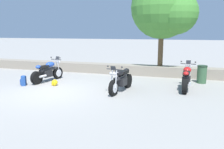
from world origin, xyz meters
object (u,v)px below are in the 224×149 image
rider_helmet (55,83)px  leafy_tree_far_left (165,9)px  motorcycle_blue_near_left (48,72)px  rider_backpack (23,80)px  motorcycle_black_centre (121,80)px  motorcycle_red_far_right (187,78)px  trash_bin (202,74)px

rider_helmet → leafy_tree_far_left: leafy_tree_far_left is taller
motorcycle_blue_near_left → rider_backpack: 1.30m
motorcycle_black_centre → leafy_tree_far_left: (1.41, 3.90, 3.16)m
motorcycle_red_far_right → trash_bin: motorcycle_red_far_right is taller
rider_backpack → motorcycle_red_far_right: bearing=11.1°
rider_helmet → leafy_tree_far_left: (4.60, 3.78, 3.51)m
motorcycle_blue_near_left → motorcycle_red_far_right: same height
rider_backpack → rider_helmet: size_ratio=1.68×
motorcycle_black_centre → rider_backpack: size_ratio=4.38×
motorcycle_black_centre → trash_bin: (3.36, 2.62, -0.05)m
leafy_tree_far_left → rider_backpack: bearing=-145.1°
motorcycle_blue_near_left → rider_helmet: bearing=-43.0°
rider_backpack → trash_bin: size_ratio=0.55×
rider_helmet → trash_bin: size_ratio=0.33×
leafy_tree_far_left → motorcycle_blue_near_left: bearing=-150.4°
leafy_tree_far_left → trash_bin: size_ratio=5.65×
trash_bin → leafy_tree_far_left: bearing=146.6°
motorcycle_black_centre → rider_helmet: (-3.18, 0.12, -0.35)m
motorcycle_blue_near_left → leafy_tree_far_left: bearing=29.6°
motorcycle_red_far_right → trash_bin: size_ratio=2.40×
motorcycle_red_far_right → rider_backpack: motorcycle_red_far_right is taller
motorcycle_black_centre → rider_backpack: bearing=-176.6°
motorcycle_blue_near_left → trash_bin: bearing=13.6°
rider_backpack → leafy_tree_far_left: bearing=34.9°
motorcycle_black_centre → rider_helmet: motorcycle_black_centre is taller
motorcycle_blue_near_left → motorcycle_red_far_right: bearing=2.5°
motorcycle_blue_near_left → rider_helmet: motorcycle_blue_near_left is taller
motorcycle_blue_near_left → rider_backpack: motorcycle_blue_near_left is taller
rider_backpack → leafy_tree_far_left: 8.05m
motorcycle_blue_near_left → motorcycle_black_centre: (3.97, -0.85, 0.00)m
motorcycle_blue_near_left → motorcycle_black_centre: 4.06m
motorcycle_red_far_right → motorcycle_blue_near_left: bearing=-177.5°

